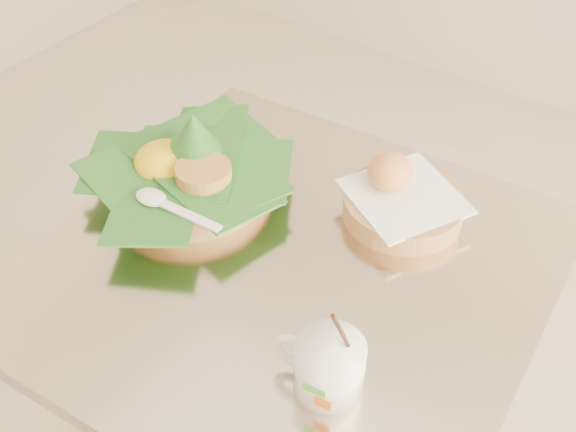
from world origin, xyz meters
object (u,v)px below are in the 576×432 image
Objects in this scene: rice_basket at (187,167)px; coffee_mug at (328,364)px; cafe_table at (290,357)px; bread_basket at (401,200)px.

rice_basket is 0.43m from coffee_mug.
rice_basket is (-0.23, 0.05, 0.26)m from cafe_table.
coffee_mug is at bearing -42.87° from cafe_table.
bread_basket is at bearing 68.11° from cafe_table.
cafe_table is at bearing -111.89° from bread_basket.
rice_basket reaches higher than cafe_table.
cafe_table is 0.32m from bread_basket.
coffee_mug is at bearing -26.18° from rice_basket.
cafe_table is 0.34m from coffee_mug.
coffee_mug is (0.39, -0.19, -0.00)m from rice_basket.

